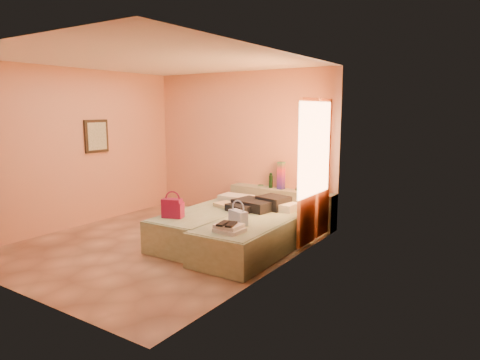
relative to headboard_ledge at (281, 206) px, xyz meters
The scene contains 16 objects.
ground 2.34m from the headboard_ledge, 114.90° to the right, with size 4.50×4.50×0.00m, color tan.
room_walls 2.25m from the headboard_ledge, 116.65° to the right, with size 4.02×4.51×2.81m.
headboard_ledge is the anchor object (origin of this frame).
bed_left 1.66m from the headboard_ledge, 106.06° to the right, with size 0.90×2.00×0.50m, color #A1BA96.
bed_right 1.76m from the headboard_ledge, 75.46° to the right, with size 0.90×2.00×0.50m, color #A1BA96.
water_bottle 0.51m from the headboard_ledge, behind, with size 0.07×0.07×0.26m, color #14391B.
rainbow_box 0.57m from the headboard_ledge, 168.68° to the right, with size 0.11×0.11×0.50m, color #941242.
small_dish 0.59m from the headboard_ledge, behind, with size 0.11×0.11×0.03m, color #457F5A.
green_book 0.51m from the headboard_ledge, 10.81° to the left, with size 0.19×0.14×0.03m, color #244427.
flower_vase 0.92m from the headboard_ledge, ahead, with size 0.19×0.19×0.24m, color white.
magenta_handbag 2.32m from the headboard_ledge, 106.12° to the right, with size 0.30×0.17×0.28m, color #941242.
khaki_garment 1.27m from the headboard_ledge, 107.54° to the right, with size 0.36×0.29×0.06m, color tan.
clothes_pile 1.15m from the headboard_ledge, 81.73° to the right, with size 0.68×0.68×0.20m, color black.
blue_handbag 2.05m from the headboard_ledge, 79.07° to the right, with size 0.30×0.13×0.20m, color #4365A1.
towel_stack 2.44m from the headboard_ledge, 78.05° to the right, with size 0.35×0.30×0.10m, color white.
sandal_pair 2.47m from the headboard_ledge, 78.65° to the right, with size 0.19×0.25×0.03m, color black.
Camera 1 is at (4.58, -4.70, 2.08)m, focal length 32.00 mm.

